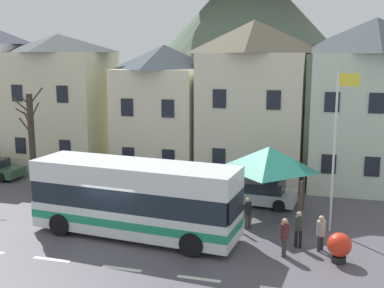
% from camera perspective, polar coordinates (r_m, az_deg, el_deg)
% --- Properties ---
extents(ground_plane, '(40.00, 60.00, 0.07)m').
position_cam_1_polar(ground_plane, '(21.08, -9.41, -11.46)').
color(ground_plane, '#504C55').
extents(townhouse_01, '(6.76, 5.16, 9.43)m').
position_cam_1_polar(townhouse_01, '(34.35, -15.76, 4.99)').
color(townhouse_01, beige).
rests_on(townhouse_01, ground_plane).
extents(townhouse_02, '(5.34, 6.54, 8.66)m').
position_cam_1_polar(townhouse_02, '(31.80, -3.38, 4.25)').
color(townhouse_02, beige).
rests_on(townhouse_02, ground_plane).
extents(townhouse_03, '(6.28, 5.25, 10.09)m').
position_cam_1_polar(townhouse_03, '(29.66, 7.45, 5.11)').
color(townhouse_03, beige).
rests_on(townhouse_03, ground_plane).
extents(townhouse_04, '(6.88, 5.57, 10.09)m').
position_cam_1_polar(townhouse_04, '(29.65, 21.13, 4.48)').
color(townhouse_04, silver).
rests_on(townhouse_04, ground_plane).
extents(hilltop_castle, '(33.16, 33.16, 23.87)m').
position_cam_1_polar(hilltop_castle, '(47.58, 6.89, 12.52)').
color(hilltop_castle, '#566854').
rests_on(hilltop_castle, ground_plane).
extents(transit_bus, '(9.46, 3.34, 3.31)m').
position_cam_1_polar(transit_bus, '(20.75, -7.01, -6.78)').
color(transit_bus, silver).
rests_on(transit_bus, ground_plane).
extents(bus_shelter, '(3.60, 3.60, 3.57)m').
position_cam_1_polar(bus_shelter, '(22.93, 9.40, -1.81)').
color(bus_shelter, '#473D33').
rests_on(bus_shelter, ground_plane).
extents(parked_car_00, '(4.41, 2.17, 1.31)m').
position_cam_1_polar(parked_car_00, '(25.46, 7.94, -5.92)').
color(parked_car_00, silver).
rests_on(parked_car_00, ground_plane).
extents(parked_car_01, '(4.20, 2.41, 1.37)m').
position_cam_1_polar(parked_car_01, '(28.55, -10.82, -4.13)').
color(parked_car_01, navy).
rests_on(parked_car_01, ground_plane).
extents(pedestrian_00, '(0.35, 0.35, 1.51)m').
position_cam_1_polar(pedestrian_00, '(19.99, 15.53, -10.18)').
color(pedestrian_00, '#2D2D38').
rests_on(pedestrian_00, ground_plane).
extents(pedestrian_01, '(0.35, 0.38, 1.58)m').
position_cam_1_polar(pedestrian_01, '(19.16, 11.26, -10.96)').
color(pedestrian_01, '#38332D').
rests_on(pedestrian_01, ground_plane).
extents(pedestrian_02, '(0.31, 0.30, 1.57)m').
position_cam_1_polar(pedestrian_02, '(20.08, 12.94, -9.89)').
color(pedestrian_02, black).
rests_on(pedestrian_02, ground_plane).
extents(pedestrian_03, '(0.31, 0.28, 1.51)m').
position_cam_1_polar(pedestrian_03, '(21.80, 6.90, -8.30)').
color(pedestrian_03, '#38332D').
rests_on(pedestrian_03, ground_plane).
extents(public_bench, '(1.60, 0.48, 0.87)m').
position_cam_1_polar(public_bench, '(25.27, 9.41, -6.49)').
color(public_bench, '#473828').
rests_on(public_bench, ground_plane).
extents(flagpole, '(0.95, 0.10, 7.23)m').
position_cam_1_polar(flagpole, '(21.51, 17.29, 0.34)').
color(flagpole, silver).
rests_on(flagpole, ground_plane).
extents(harbour_buoy, '(0.94, 0.94, 1.19)m').
position_cam_1_polar(harbour_buoy, '(19.21, 17.61, -11.83)').
color(harbour_buoy, black).
rests_on(harbour_buoy, ground_plane).
extents(bare_tree_01, '(2.10, 1.83, 6.16)m').
position_cam_1_polar(bare_tree_01, '(28.70, -19.06, 0.39)').
color(bare_tree_01, '#382D28').
rests_on(bare_tree_01, ground_plane).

